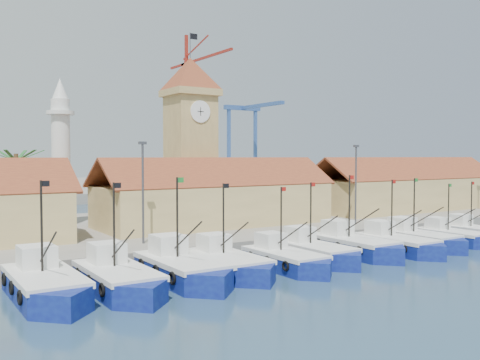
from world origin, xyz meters
TOP-DOWN VIEW (x-y plane):
  - ground at (0.00, 0.00)m, footprint 400.00×400.00m
  - quay at (0.00, 24.00)m, footprint 140.00×32.00m
  - terminal at (0.00, 110.00)m, footprint 240.00×80.00m
  - boat_0 at (-22.40, 2.85)m, footprint 3.91×10.70m
  - boat_1 at (-17.80, 2.12)m, footprint 3.79×10.39m
  - boat_2 at (-12.78, 2.56)m, footprint 3.92×10.73m
  - boat_3 at (-8.73, 2.70)m, footprint 3.62×9.93m
  - boat_4 at (-3.76, 1.82)m, footprint 3.43×9.39m
  - boat_5 at (0.36, 2.93)m, footprint 3.54×9.69m
  - boat_6 at (5.37, 3.22)m, footprint 3.81×10.43m
  - boat_7 at (9.75, 2.02)m, footprint 3.56×9.76m
  - boat_8 at (13.90, 2.77)m, footprint 3.58×9.81m
  - boat_9 at (18.93, 2.48)m, footprint 3.23×8.84m
  - boat_10 at (23.52, 2.86)m, footprint 3.27×8.96m
  - hall_center at (0.00, 20.00)m, footprint 27.04×10.13m
  - hall_right at (32.00, 20.00)m, footprint 31.20×10.13m
  - clock_tower at (0.00, 26.00)m, footprint 5.80×5.80m
  - minaret at (-15.00, 28.00)m, footprint 3.00×3.00m
  - palm_tree at (-20.00, 26.00)m, footprint 5.60×5.03m
  - lamp_posts at (0.50, 12.00)m, footprint 80.70×0.25m
  - crane_red_right at (39.79, 103.30)m, footprint 1.00×34.57m
  - gantry at (62.00, 106.65)m, footprint 13.00×22.00m

SIDE VIEW (x-z plane):
  - ground at x=0.00m, z-range 0.00..0.00m
  - boat_9 at x=18.93m, z-range -2.65..4.04m
  - boat_10 at x=23.52m, z-range -2.69..4.09m
  - boat_4 at x=-3.76m, z-range -2.82..4.29m
  - quay at x=0.00m, z-range 0.00..1.50m
  - boat_5 at x=0.36m, z-range -2.91..4.42m
  - boat_7 at x=9.75m, z-range -2.93..4.45m
  - boat_8 at x=13.90m, z-range -2.94..4.48m
  - boat_3 at x=-8.73m, z-range -2.98..4.53m
  - boat_1 at x=-17.80m, z-range -3.12..4.74m
  - boat_6 at x=5.37m, z-range -3.13..4.76m
  - boat_0 at x=-22.40m, z-range -3.21..4.89m
  - boat_2 at x=-12.78m, z-range -3.22..4.90m
  - terminal at x=0.00m, z-range 0.00..2.00m
  - hall_center at x=0.00m, z-range 0.18..7.79m
  - hall_right at x=32.00m, z-range 0.18..7.79m
  - palm_tree at x=-20.00m, z-range 2.05..10.44m
  - lamp_posts at x=0.50m, z-range 1.96..10.99m
  - minaret at x=-15.00m, z-range 1.58..17.88m
  - clock_tower at x=0.00m, z-range 0.61..23.31m
  - gantry at x=62.00m, z-range 8.44..31.64m
  - crane_red_right at x=39.79m, z-range 4.45..46.13m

